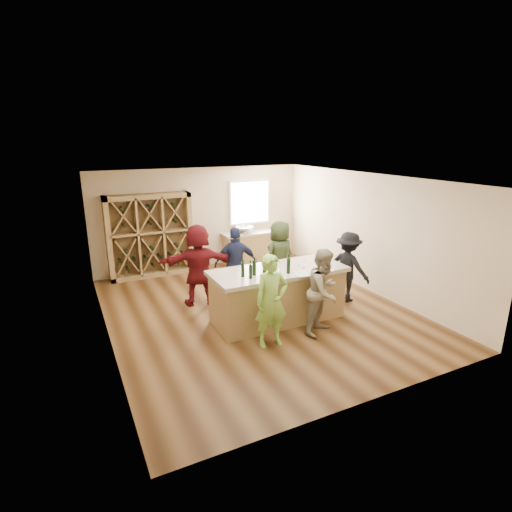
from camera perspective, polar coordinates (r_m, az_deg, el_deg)
name	(u,v)px	position (r m, az deg, el deg)	size (l,w,h in m)	color
floor	(256,312)	(8.73, -0.01, -7.99)	(6.00, 7.00, 0.10)	#56381B
ceiling	(256,176)	(7.98, -0.01, 11.33)	(6.00, 7.00, 0.10)	white
wall_back	(201,218)	(11.45, -7.92, 5.42)	(6.00, 0.10, 2.80)	#CAB393
wall_front	(377,312)	(5.46, 16.84, -7.68)	(6.00, 0.10, 2.80)	#CAB393
wall_left	(99,268)	(7.46, -21.53, -1.59)	(0.10, 7.00, 2.80)	#CAB393
wall_right	(370,233)	(9.93, 16.02, 3.23)	(0.10, 7.00, 2.80)	#CAB393
window_frame	(250,202)	(11.86, -0.92, 7.68)	(1.30, 0.06, 1.30)	white
window_pane	(250,202)	(11.83, -0.85, 7.66)	(1.18, 0.01, 1.18)	white
wine_rack	(150,236)	(10.87, -14.90, 2.82)	(2.20, 0.45, 2.20)	olive
back_counter_base	(251,248)	(11.86, -0.77, 1.15)	(1.60, 0.58, 0.86)	olive
back_counter_top	(251,233)	(11.74, -0.78, 3.32)	(1.70, 0.62, 0.06)	#ADA08D
sink	(244,230)	(11.63, -1.67, 3.80)	(0.54, 0.54, 0.19)	silver
faucet	(242,226)	(11.78, -2.04, 4.25)	(0.02, 0.02, 0.30)	silver
tasting_counter_base	(278,296)	(8.11, 3.15, -5.77)	(2.60, 1.00, 1.00)	olive
tasting_counter_top	(278,271)	(7.92, 3.21, -2.15)	(2.72, 1.12, 0.08)	#ADA08D
wine_bottle_a	(243,270)	(7.43, -1.92, -2.02)	(0.07, 0.07, 0.26)	black
wine_bottle_b	(251,272)	(7.34, -0.78, -2.24)	(0.07, 0.07, 0.27)	black
wine_bottle_c	(254,268)	(7.51, -0.24, -1.71)	(0.07, 0.07, 0.29)	black
wine_bottle_d	(265,267)	(7.50, 1.27, -1.55)	(0.08, 0.08, 0.33)	black
wine_bottle_e	(270,266)	(7.57, 2.06, -1.49)	(0.08, 0.08, 0.31)	black
wine_glass_a	(278,273)	(7.39, 3.23, -2.42)	(0.07, 0.07, 0.19)	white
wine_glass_b	(299,269)	(7.66, 6.12, -1.85)	(0.07, 0.07, 0.18)	white
wine_glass_c	(321,267)	(7.85, 9.30, -1.59)	(0.06, 0.06, 0.16)	white
wine_glass_d	(304,263)	(8.02, 6.82, -1.07)	(0.06, 0.06, 0.17)	white
tasting_menu_a	(270,279)	(7.37, 2.07, -3.25)	(0.22, 0.30, 0.00)	white
tasting_menu_b	(302,274)	(7.67, 6.53, -2.54)	(0.25, 0.34, 0.00)	white
tasting_menu_c	(326,269)	(8.02, 9.96, -1.82)	(0.23, 0.31, 0.00)	white
person_near_left	(271,301)	(7.00, 2.23, -6.46)	(0.61, 0.45, 1.68)	#8CC64C
person_near_right	(324,291)	(7.57, 9.65, -5.02)	(0.80, 0.44, 1.64)	gray
person_server	(348,267)	(9.17, 12.98, -1.54)	(1.03, 0.48, 1.59)	black
person_far_mid	(236,264)	(9.02, -2.84, -1.13)	(0.98, 0.50, 1.68)	#191E38
person_far_right	(280,257)	(9.50, 3.41, -0.07)	(0.84, 0.55, 1.73)	#263319
person_far_left	(199,265)	(8.82, -8.21, -1.22)	(1.69, 0.61, 1.82)	#590F14
wine_bottle_f	(288,266)	(7.64, 4.66, -1.39)	(0.07, 0.07, 0.30)	black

